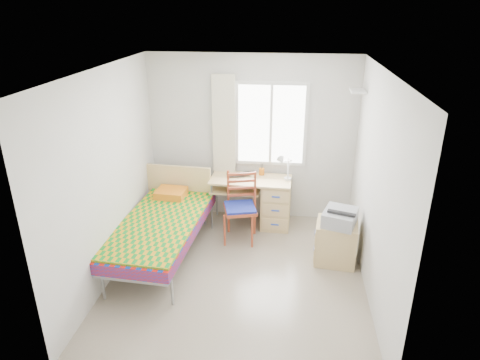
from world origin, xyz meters
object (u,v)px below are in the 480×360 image
cabinet (336,242)px  printer (340,217)px  desk (271,201)px  bed (161,224)px  chair (241,203)px

cabinet → printer: bearing=-40.0°
cabinet → desk: bearing=140.9°
bed → chair: chair is taller
cabinet → chair: bearing=167.3°
bed → chair: size_ratio=2.20×
chair → cabinet: size_ratio=1.74×
desk → chair: 0.65m
desk → chair: bearing=-130.5°
bed → printer: size_ratio=4.01×
bed → chair: (1.03, 0.56, 0.11)m
bed → desk: (1.46, 1.03, -0.04)m
printer → bed: bearing=-160.4°
bed → desk: size_ratio=1.80×
bed → chair: 1.18m
desk → cabinet: (0.91, -0.93, -0.13)m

